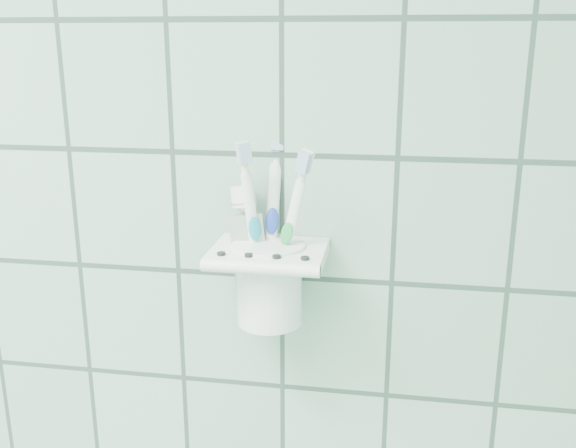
% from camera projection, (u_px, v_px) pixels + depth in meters
% --- Properties ---
extents(holder_bracket, '(0.13, 0.10, 0.04)m').
position_uv_depth(holder_bracket, '(269.00, 255.00, 0.71)').
color(holder_bracket, white).
rests_on(holder_bracket, wall_back).
extents(cup, '(0.08, 0.08, 0.10)m').
position_uv_depth(cup, '(269.00, 280.00, 0.73)').
color(cup, white).
rests_on(cup, holder_bracket).
extents(toothbrush_pink, '(0.04, 0.02, 0.20)m').
position_uv_depth(toothbrush_pink, '(263.00, 229.00, 0.72)').
color(toothbrush_pink, white).
rests_on(toothbrush_pink, cup).
extents(toothbrush_blue, '(0.02, 0.07, 0.21)m').
position_uv_depth(toothbrush_blue, '(264.00, 227.00, 0.70)').
color(toothbrush_blue, white).
rests_on(toothbrush_blue, cup).
extents(toothbrush_orange, '(0.05, 0.04, 0.20)m').
position_uv_depth(toothbrush_orange, '(270.00, 227.00, 0.73)').
color(toothbrush_orange, white).
rests_on(toothbrush_orange, cup).
extents(toothpaste_tube, '(0.05, 0.04, 0.15)m').
position_uv_depth(toothpaste_tube, '(256.00, 243.00, 0.72)').
color(toothpaste_tube, silver).
rests_on(toothpaste_tube, cup).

